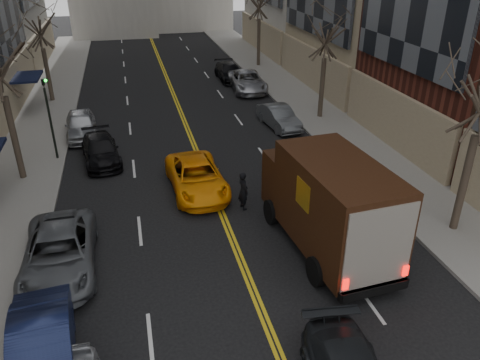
% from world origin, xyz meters
% --- Properties ---
extents(sidewalk_left, '(4.00, 66.00, 0.15)m').
position_xyz_m(sidewalk_left, '(-9.00, 27.00, 0.07)').
color(sidewalk_left, slate).
rests_on(sidewalk_left, ground).
extents(sidewalk_right, '(4.00, 66.00, 0.15)m').
position_xyz_m(sidewalk_right, '(9.00, 27.00, 0.07)').
color(sidewalk_right, slate).
rests_on(sidewalk_right, ground).
extents(tree_lf_far, '(3.20, 3.20, 8.12)m').
position_xyz_m(tree_lf_far, '(-8.80, 33.00, 6.02)').
color(tree_lf_far, '#382D23').
rests_on(tree_lf_far, sidewalk_left).
extents(tree_rt_mid, '(3.20, 3.20, 8.32)m').
position_xyz_m(tree_rt_mid, '(8.80, 25.00, 6.17)').
color(tree_rt_mid, '#382D23').
rests_on(tree_rt_mid, sidewalk_right).
extents(traffic_signal, '(0.29, 0.26, 4.70)m').
position_xyz_m(traffic_signal, '(-7.39, 22.00, 2.82)').
color(traffic_signal, black).
rests_on(traffic_signal, sidewalk_left).
extents(ups_truck, '(3.24, 7.07, 3.77)m').
position_xyz_m(ups_truck, '(3.28, 11.16, 1.90)').
color(ups_truck, black).
rests_on(ups_truck, ground).
extents(taxi, '(2.59, 5.21, 1.42)m').
position_xyz_m(taxi, '(-0.70, 16.85, 0.71)').
color(taxi, '#FF970A').
rests_on(taxi, ground).
extents(pedestrian, '(0.54, 0.70, 1.72)m').
position_xyz_m(pedestrian, '(1.00, 14.76, 0.86)').
color(pedestrian, black).
rests_on(pedestrian, ground).
extents(parked_lf_b, '(2.05, 4.68, 1.50)m').
position_xyz_m(parked_lf_b, '(-6.30, 7.55, 0.75)').
color(parked_lf_b, '#131B3E').
rests_on(parked_lf_b, ground).
extents(parked_lf_c, '(2.52, 5.30, 1.46)m').
position_xyz_m(parked_lf_c, '(-6.30, 12.07, 0.73)').
color(parked_lf_c, '#55585D').
rests_on(parked_lf_c, ground).
extents(parked_lf_d, '(2.34, 4.60, 1.28)m').
position_xyz_m(parked_lf_d, '(-5.10, 21.32, 0.64)').
color(parked_lf_d, black).
rests_on(parked_lf_d, ground).
extents(parked_lf_e, '(2.08, 4.48, 1.48)m').
position_xyz_m(parked_lf_e, '(-6.30, 25.31, 0.74)').
color(parked_lf_e, '#ABAEB3').
rests_on(parked_lf_e, ground).
extents(parked_rt_a, '(1.89, 4.22, 1.34)m').
position_xyz_m(parked_rt_a, '(5.64, 24.02, 0.67)').
color(parked_rt_a, '#4C4F53').
rests_on(parked_rt_a, ground).
extents(parked_rt_b, '(2.75, 5.48, 1.49)m').
position_xyz_m(parked_rt_b, '(5.77, 32.45, 0.74)').
color(parked_rt_b, '#A7A9AF').
rests_on(parked_rt_b, ground).
extents(parked_rt_c, '(1.97, 4.72, 1.36)m').
position_xyz_m(parked_rt_c, '(5.10, 35.90, 0.68)').
color(parked_rt_c, black).
rests_on(parked_rt_c, ground).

